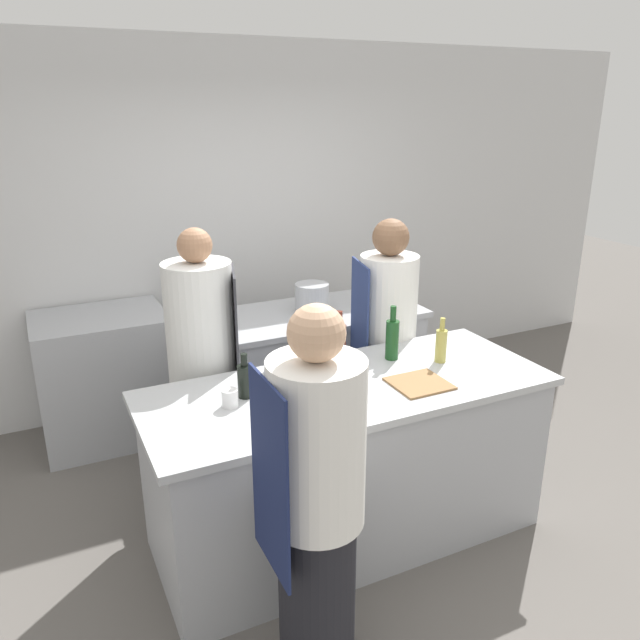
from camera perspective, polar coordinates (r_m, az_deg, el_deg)
name	(u,v)px	position (r m, az deg, el deg)	size (l,w,h in m)	color
ground_plane	(346,532)	(3.79, 2.44, -18.82)	(16.00, 16.00, 0.00)	#605B56
wall_back	(222,227)	(5.04, -8.93, 8.37)	(8.00, 0.06, 2.80)	silver
prep_counter	(348,462)	(3.52, 2.55, -12.80)	(2.18, 0.86, 0.93)	#A8AAAF
pass_counter	(307,373)	(4.56, -1.22, -4.87)	(1.64, 0.75, 0.93)	#A8AAAF
oven_range	(105,377)	(4.75, -19.03, -4.99)	(0.90, 0.68, 0.94)	#A8AAAF
chef_at_prep_near	(316,506)	(2.57, -0.37, -16.64)	(0.39, 0.38, 1.67)	black
chef_at_stove	(204,373)	(3.70, -10.57, -4.78)	(0.44, 0.43, 1.70)	black
chef_at_pass_far	(386,347)	(4.07, 6.07, -2.44)	(0.41, 0.40, 1.67)	black
bottle_olive_oil	(245,380)	(3.15, -6.88, -5.45)	(0.08, 0.08, 0.23)	black
bottle_vinegar	(392,338)	(3.59, 6.62, -1.66)	(0.08, 0.08, 0.32)	#19471E
bottle_wine	(441,344)	(3.60, 11.01, -2.21)	(0.06, 0.06, 0.26)	#B2A84C
bottle_cooking_oil	(339,342)	(3.53, 1.76, -2.00)	(0.08, 0.08, 0.30)	#5B2319
bowl_mixing_large	(329,386)	(3.21, 0.85, -6.02)	(0.26, 0.26, 0.06)	navy
bowl_prep_small	(279,367)	(3.43, -3.77, -4.28)	(0.16, 0.16, 0.07)	white
cup	(230,398)	(3.08, -8.24, -7.07)	(0.08, 0.08, 0.09)	white
cutting_board	(419,383)	(3.33, 9.07, -5.75)	(0.29, 0.28, 0.01)	olive
stockpot	(312,298)	(4.38, -0.76, 2.04)	(0.24, 0.24, 0.20)	#A8AAAF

